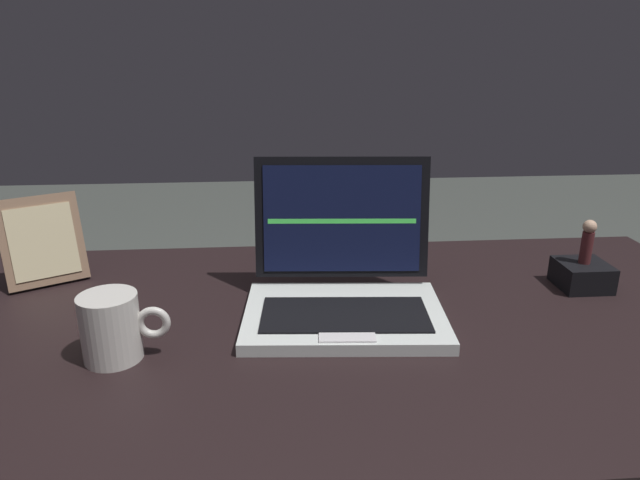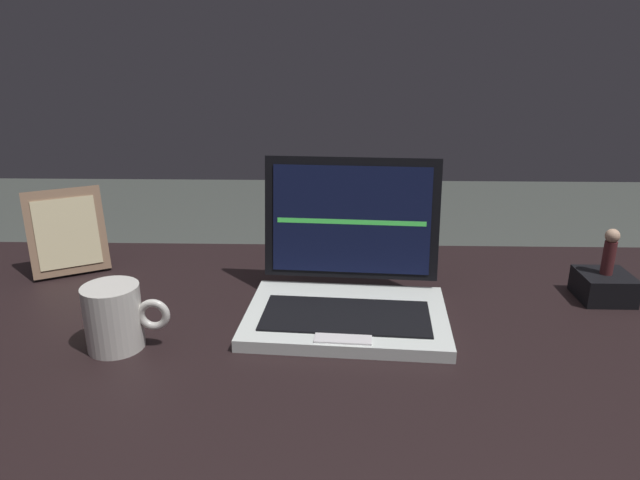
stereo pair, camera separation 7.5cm
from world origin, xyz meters
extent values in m
cube|color=black|center=(0.00, 0.00, 0.70)|extent=(1.40, 0.67, 0.03)
cylinder|color=black|center=(0.64, 0.27, 0.34)|extent=(0.07, 0.07, 0.69)
cube|color=silver|center=(0.07, 0.00, 0.73)|extent=(0.30, 0.22, 0.02)
cube|color=black|center=(0.06, -0.02, 0.74)|extent=(0.24, 0.13, 0.00)
cube|color=silver|center=(0.06, -0.08, 0.74)|extent=(0.08, 0.04, 0.00)
cube|color=black|center=(0.07, 0.11, 0.84)|extent=(0.27, 0.06, 0.19)
cube|color=black|center=(0.07, 0.10, 0.84)|extent=(0.25, 0.05, 0.16)
cube|color=#4CF259|center=(0.07, 0.10, 0.84)|extent=(0.23, 0.02, 0.01)
cube|color=#88674E|center=(-0.41, 0.18, 0.79)|extent=(0.13, 0.10, 0.15)
cube|color=beige|center=(-0.41, 0.17, 0.79)|extent=(0.10, 0.08, 0.11)
cube|color=#88674E|center=(-0.43, 0.20, 0.73)|extent=(0.02, 0.02, 0.03)
cube|color=black|center=(0.47, 0.09, 0.74)|extent=(0.08, 0.08, 0.04)
cylinder|color=#4F2022|center=(0.47, 0.09, 0.79)|extent=(0.02, 0.02, 0.05)
sphere|color=tan|center=(0.47, 0.09, 0.82)|extent=(0.02, 0.02, 0.02)
cylinder|color=silver|center=(-0.24, -0.08, 0.76)|extent=(0.07, 0.07, 0.09)
torus|color=silver|center=(-0.19, -0.08, 0.77)|extent=(0.04, 0.01, 0.04)
camera|label=1|loc=(-0.03, -0.74, 1.10)|focal=32.03mm
camera|label=2|loc=(0.05, -0.74, 1.10)|focal=32.03mm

